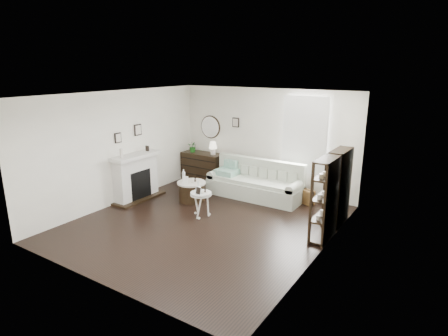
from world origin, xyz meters
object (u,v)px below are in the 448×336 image
Objects in this scene: sofa at (256,185)px; dresser at (203,167)px; pedestal_table at (201,194)px; drum_table at (192,191)px.

dresser is (-1.95, 0.39, 0.10)m from sofa.
dresser is at bearing 168.53° from sofa.
sofa reaches higher than dresser.
pedestal_table is (-0.38, -1.83, 0.21)m from sofa.
drum_table is (-1.17, -1.14, -0.07)m from sofa.
dresser reaches higher than pedestal_table.
sofa is 3.46× the size of drum_table.
sofa is 1.64m from drum_table.
sofa is 4.27× the size of pedestal_table.
drum_table is at bearing 139.17° from pedestal_table.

